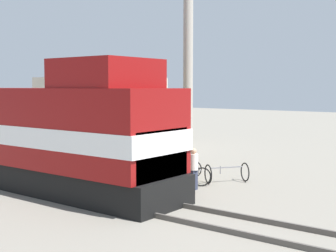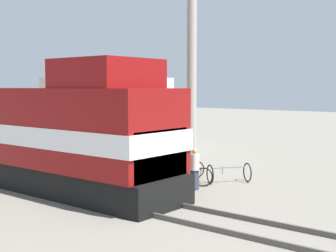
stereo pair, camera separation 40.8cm
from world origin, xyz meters
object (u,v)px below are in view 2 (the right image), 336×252
Objects in this scene: locomotive at (42,134)px; bicycle at (199,173)px; bicycle_spare at (229,173)px; vendor_umbrella at (156,133)px; billboard_sign at (159,122)px; utility_pole at (192,63)px; person_bystander at (195,168)px.

locomotive reaches higher than bicycle.
bicycle is 1.18m from bicycle_spare.
vendor_umbrella reaches higher than bicycle.
bicycle_spare is at bearing -103.00° from billboard_sign.
bicycle_spare is at bearing -61.29° from vendor_umbrella.
utility_pole reaches higher than billboard_sign.
billboard_sign is at bearing 37.98° from vendor_umbrella.
billboard_sign is at bearing 54.94° from person_bystander.
billboard_sign is at bearing 108.92° from bicycle.
locomotive is 7.50m from bicycle_spare.
locomotive is at bearing 172.33° from billboard_sign.
person_bystander is (3.06, -5.04, -1.19)m from locomotive.
utility_pole is 5.51× the size of bicycle_spare.
vendor_umbrella is at bearing -114.95° from bicycle_spare.
person_bystander is at bearing -58.72° from locomotive.
vendor_umbrella is at bearing 160.58° from bicycle.
bicycle_spare is (4.99, -5.35, -1.64)m from locomotive.
bicycle is at bearing -44.98° from locomotive.
locomotive is 7.55× the size of bicycle.
vendor_umbrella is 2.60m from person_bystander.
vendor_umbrella is 1.37× the size of bicycle_spare.
bicycle is 0.99× the size of bicycle_spare.
bicycle is (-2.51, -2.24, -4.59)m from utility_pole.
vendor_umbrella is at bearing 77.83° from person_bystander.
person_bystander is 0.89× the size of bicycle.
locomotive reaches higher than billboard_sign.
person_bystander is (-0.50, -2.30, -1.09)m from vendor_umbrella.
utility_pole reaches higher than bicycle.
locomotive is 1.35× the size of utility_pole.
billboard_sign reaches higher than person_bystander.
utility_pole is at bearing 85.99° from bicycle.
locomotive is 6.09m from billboard_sign.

